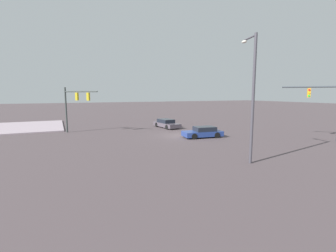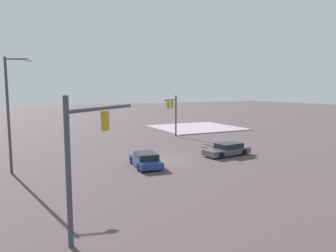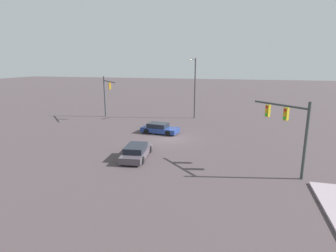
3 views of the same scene
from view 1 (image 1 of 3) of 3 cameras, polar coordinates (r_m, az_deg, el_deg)
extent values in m
plane|color=#4A3F42|center=(28.53, 3.26, -2.26)|extent=(226.06, 226.06, 0.00)
cube|color=#9F8D98|center=(41.18, -32.25, -0.28)|extent=(12.77, 13.37, 0.15)
cylinder|color=#3B4147|center=(29.42, 30.41, 7.90)|extent=(3.81, 4.04, 0.17)
cube|color=#BF8C1E|center=(29.40, 30.06, 6.73)|extent=(0.41, 0.41, 0.95)
cylinder|color=red|center=(29.24, 30.14, 7.30)|extent=(0.18, 0.19, 0.20)
cylinder|color=orange|center=(29.24, 30.10, 6.72)|extent=(0.18, 0.19, 0.20)
cylinder|color=green|center=(29.24, 30.06, 6.13)|extent=(0.18, 0.19, 0.20)
cylinder|color=#353C3B|center=(33.16, -22.71, 3.46)|extent=(0.21, 0.21, 5.65)
cylinder|color=#353C3B|center=(31.54, -19.71, 7.60)|extent=(3.51, 3.42, 0.16)
cube|color=#B19B19|center=(31.93, -20.51, 6.47)|extent=(0.41, 0.41, 0.95)
cylinder|color=red|center=(32.05, -20.35, 7.01)|extent=(0.19, 0.18, 0.20)
cylinder|color=orange|center=(32.05, -20.33, 6.47)|extent=(0.19, 0.18, 0.20)
cylinder|color=green|center=(32.06, -20.30, 5.94)|extent=(0.19, 0.18, 0.20)
cube|color=#B19B19|center=(30.88, -18.15, 6.55)|extent=(0.41, 0.41, 0.95)
cylinder|color=red|center=(31.01, -17.99, 7.11)|extent=(0.19, 0.18, 0.20)
cylinder|color=orange|center=(31.01, -17.96, 6.55)|extent=(0.19, 0.18, 0.20)
cylinder|color=green|center=(31.02, -17.94, 6.00)|extent=(0.19, 0.18, 0.20)
cylinder|color=#3E3C44|center=(17.72, 19.25, 5.73)|extent=(0.20, 0.20, 8.86)
cylinder|color=#3E3C44|center=(18.84, 18.59, 18.95)|extent=(0.56, 1.64, 0.12)
ellipsoid|color=silver|center=(19.56, 17.39, 18.27)|extent=(0.45, 0.66, 0.20)
cube|color=#4E454F|center=(35.07, -0.27, 0.32)|extent=(2.36, 5.03, 0.55)
cube|color=black|center=(35.26, -0.51, 1.22)|extent=(1.89, 2.69, 0.50)
cylinder|color=black|center=(34.26, 2.25, -0.05)|extent=(0.29, 0.66, 0.64)
cylinder|color=black|center=(33.37, -0.23, -0.25)|extent=(0.29, 0.66, 0.64)
cylinder|color=black|center=(36.80, -0.30, 0.48)|extent=(0.29, 0.66, 0.64)
cylinder|color=black|center=(35.97, -2.67, 0.31)|extent=(0.29, 0.66, 0.64)
cube|color=navy|center=(27.60, 8.04, -1.74)|extent=(4.58, 2.43, 0.55)
cube|color=black|center=(27.63, 8.55, -0.64)|extent=(2.47, 1.94, 0.50)
cylinder|color=black|center=(26.28, 6.16, -2.44)|extent=(0.66, 0.30, 0.64)
cylinder|color=black|center=(27.88, 4.74, -1.84)|extent=(0.66, 0.30, 0.64)
cylinder|color=black|center=(27.44, 11.38, -2.11)|extent=(0.66, 0.30, 0.64)
cylinder|color=black|center=(28.98, 9.73, -1.56)|extent=(0.66, 0.30, 0.64)
camera|label=2|loc=(40.69, 46.89, 7.42)|focal=33.03mm
camera|label=3|loc=(54.01, -18.76, 10.80)|focal=29.55mm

